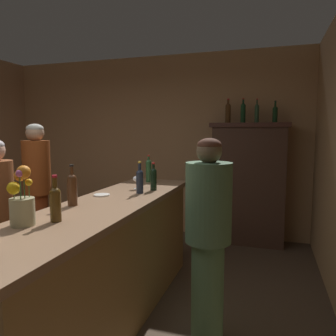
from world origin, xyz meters
TOP-DOWN VIEW (x-y plane):
  - floor at (0.00, 0.00)m, footprint 7.57×7.57m
  - wall_back at (0.00, 2.97)m, footprint 4.97×0.12m
  - bar_counter at (0.59, 0.29)m, footprint 0.68×2.81m
  - display_cabinet at (1.56, 2.68)m, footprint 1.07×0.40m
  - wine_bottle_chardonnay at (0.55, -0.27)m, footprint 0.07×0.07m
  - wine_bottle_riesling at (0.39, 0.15)m, footprint 0.07×0.07m
  - wine_bottle_merlot at (0.76, 0.97)m, footprint 0.06×0.06m
  - wine_bottle_rose at (0.52, 1.45)m, footprint 0.06×0.06m
  - wine_bottle_pinot at (0.69, 0.78)m, footprint 0.07×0.07m
  - wine_glass_front at (0.57, 0.99)m, footprint 0.08×0.08m
  - flower_arrangement at (0.41, -0.41)m, footprint 0.15×0.15m
  - cheese_plate at (0.41, 0.57)m, footprint 0.14×0.14m
  - display_bottle_left at (1.25, 2.68)m, footprint 0.08×0.08m
  - display_bottle_midleft at (1.46, 2.68)m, footprint 0.07×0.07m
  - display_bottle_center at (1.65, 2.68)m, footprint 0.06×0.06m
  - display_bottle_midright at (1.89, 2.68)m, footprint 0.07×0.07m
  - patron_in_navy at (-0.77, 1.15)m, footprint 0.31×0.31m
  - bartender at (1.42, 0.33)m, footprint 0.34×0.34m

SIDE VIEW (x-z plane):
  - floor at x=0.00m, z-range 0.00..0.00m
  - bar_counter at x=0.59m, z-range 0.00..1.03m
  - bartender at x=1.42m, z-range 0.07..1.62m
  - display_cabinet at x=1.56m, z-range 0.04..1.75m
  - patron_in_navy at x=-0.77m, z-range 0.10..1.79m
  - cheese_plate at x=0.41m, z-range 1.02..1.03m
  - wine_glass_front at x=0.57m, z-range 1.05..1.18m
  - wine_bottle_merlot at x=0.76m, z-range 1.01..1.28m
  - wine_bottle_chardonnay at x=0.55m, z-range 1.00..1.30m
  - wine_bottle_pinot at x=0.69m, z-range 1.00..1.30m
  - wine_bottle_riesling at x=0.39m, z-range 1.00..1.32m
  - wine_bottle_rose at x=0.52m, z-range 1.01..1.32m
  - flower_arrangement at x=0.41m, z-range 0.98..1.35m
  - wall_back at x=0.00m, z-range 0.00..2.77m
  - display_bottle_midright at x=1.89m, z-range 1.70..1.99m
  - display_bottle_center at x=1.65m, z-range 1.69..2.02m
  - display_bottle_midleft at x=1.46m, z-range 1.70..2.04m
  - display_bottle_left at x=1.25m, z-range 1.70..2.04m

